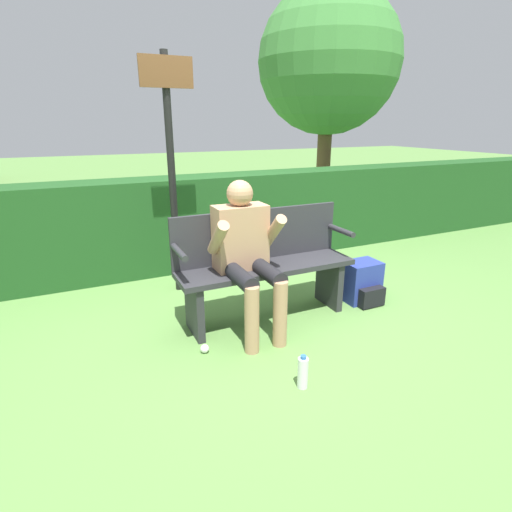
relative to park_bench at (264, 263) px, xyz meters
name	(u,v)px	position (x,y,z in m)	size (l,w,h in m)	color
ground_plane	(267,318)	(0.00, -0.06, -0.49)	(40.00, 40.00, 0.00)	#5B8942
hedge_back	(206,220)	(0.00, 1.58, 0.03)	(12.00, 0.51, 1.06)	#1E4C1E
park_bench	(264,263)	(0.00, 0.00, 0.00)	(1.54, 0.40, 0.94)	#2D2D33
person_seated	(246,249)	(-0.23, -0.14, 0.20)	(0.56, 0.65, 1.22)	tan
backpack	(362,283)	(0.99, -0.12, -0.31)	(0.34, 0.34, 0.39)	#283893
water_bottle	(303,372)	(-0.22, -1.03, -0.38)	(0.07, 0.07, 0.23)	white
signpost	(171,159)	(-0.54, 0.89, 0.83)	(0.47, 0.09, 2.24)	black
tree	(329,62)	(2.81, 3.29, 2.11)	(2.39, 2.39, 3.81)	brown
litter_crumple	(205,349)	(-0.67, -0.37, -0.46)	(0.07, 0.07, 0.07)	silver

